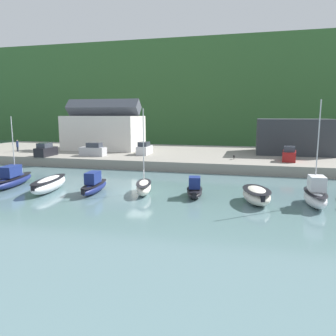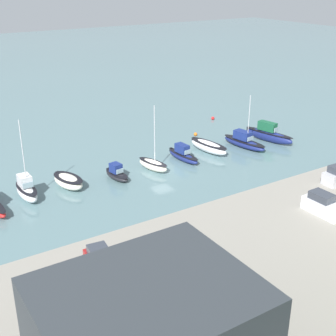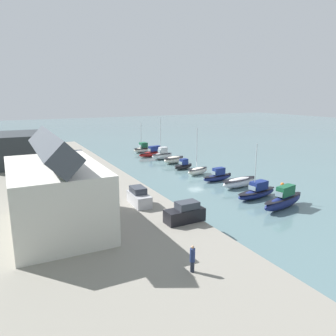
{
  "view_description": "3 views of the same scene",
  "coord_description": "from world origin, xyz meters",
  "px_view_note": "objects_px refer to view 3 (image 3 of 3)",
  "views": [
    {
      "loc": [
        11.28,
        -32.2,
        8.09
      ],
      "look_at": [
        2.03,
        4.51,
        1.89
      ],
      "focal_mm": 35.0,
      "sensor_mm": 36.0,
      "label": 1
    },
    {
      "loc": [
        29.13,
        47.23,
        23.78
      ],
      "look_at": [
        0.82,
        2.68,
        1.58
      ],
      "focal_mm": 50.0,
      "sensor_mm": 36.0,
      "label": 2
    },
    {
      "loc": [
        -49.05,
        30.53,
        14.5
      ],
      "look_at": [
        -1.29,
        6.29,
        2.43
      ],
      "focal_mm": 35.0,
      "sensor_mm": 36.0,
      "label": 3
    }
  ],
  "objects_px": {
    "parked_car_3": "(91,186)",
    "pickup_truck_0": "(57,143)",
    "moored_boat_3": "(218,176)",
    "moored_boat_6": "(174,160)",
    "dog_on_quay": "(86,166)",
    "moored_boat_0": "(284,200)",
    "moored_boat_9": "(143,149)",
    "person_on_quay": "(192,258)",
    "moored_boat_1": "(257,192)",
    "parked_car_1": "(75,157)",
    "moored_boat_8": "(154,153)",
    "parked_car_2": "(185,213)",
    "parked_car_0": "(139,197)",
    "mooring_buoy_1": "(282,184)",
    "moored_boat_4": "(198,171)",
    "moored_boat_2": "(239,182)",
    "moored_boat_7": "(162,155)",
    "moored_boat_5": "(183,166)"
  },
  "relations": [
    {
      "from": "mooring_buoy_1",
      "to": "moored_boat_7",
      "type": "bearing_deg",
      "value": 14.77
    },
    {
      "from": "moored_boat_6",
      "to": "dog_on_quay",
      "type": "xyz_separation_m",
      "value": [
        -3.04,
        19.53,
        1.07
      ]
    },
    {
      "from": "mooring_buoy_1",
      "to": "moored_boat_5",
      "type": "bearing_deg",
      "value": 24.95
    },
    {
      "from": "moored_boat_7",
      "to": "moored_boat_1",
      "type": "bearing_deg",
      "value": 177.43
    },
    {
      "from": "moored_boat_3",
      "to": "parked_car_3",
      "type": "relative_size",
      "value": 1.42
    },
    {
      "from": "moored_boat_0",
      "to": "pickup_truck_0",
      "type": "xyz_separation_m",
      "value": [
        58.57,
        19.43,
        1.12
      ]
    },
    {
      "from": "moored_boat_1",
      "to": "moored_boat_2",
      "type": "relative_size",
      "value": 1.11
    },
    {
      "from": "parked_car_1",
      "to": "pickup_truck_0",
      "type": "relative_size",
      "value": 0.9
    },
    {
      "from": "moored_boat_2",
      "to": "person_on_quay",
      "type": "bearing_deg",
      "value": 126.89
    },
    {
      "from": "parked_car_3",
      "to": "pickup_truck_0",
      "type": "xyz_separation_m",
      "value": [
        45.02,
        -2.32,
        -0.1
      ]
    },
    {
      "from": "pickup_truck_0",
      "to": "moored_boat_3",
      "type": "bearing_deg",
      "value": 110.89
    },
    {
      "from": "moored_boat_8",
      "to": "pickup_truck_0",
      "type": "relative_size",
      "value": 1.74
    },
    {
      "from": "parked_car_3",
      "to": "parked_car_1",
      "type": "bearing_deg",
      "value": -7.72
    },
    {
      "from": "moored_boat_9",
      "to": "person_on_quay",
      "type": "xyz_separation_m",
      "value": [
        -57.33,
        19.81,
        1.57
      ]
    },
    {
      "from": "moored_boat_0",
      "to": "person_on_quay",
      "type": "xyz_separation_m",
      "value": [
        -10.2,
        19.98,
        1.4
      ]
    },
    {
      "from": "moored_boat_0",
      "to": "moored_boat_1",
      "type": "xyz_separation_m",
      "value": [
        4.91,
        0.06,
        -0.22
      ]
    },
    {
      "from": "moored_boat_1",
      "to": "mooring_buoy_1",
      "type": "relative_size",
      "value": 14.39
    },
    {
      "from": "moored_boat_8",
      "to": "parked_car_2",
      "type": "relative_size",
      "value": 1.98
    },
    {
      "from": "moored_boat_3",
      "to": "pickup_truck_0",
      "type": "bearing_deg",
      "value": 20.18
    },
    {
      "from": "moored_boat_3",
      "to": "moored_boat_8",
      "type": "height_order",
      "value": "moored_boat_8"
    },
    {
      "from": "moored_boat_0",
      "to": "moored_boat_4",
      "type": "xyz_separation_m",
      "value": [
        20.52,
        0.29,
        -0.35
      ]
    },
    {
      "from": "moored_boat_4",
      "to": "moored_boat_7",
      "type": "xyz_separation_m",
      "value": [
        16.25,
        -0.63,
        0.3
      ]
    },
    {
      "from": "moored_boat_8",
      "to": "dog_on_quay",
      "type": "xyz_separation_m",
      "value": [
        -12.49,
        19.06,
        0.98
      ]
    },
    {
      "from": "parked_car_1",
      "to": "mooring_buoy_1",
      "type": "relative_size",
      "value": 7.99
    },
    {
      "from": "moored_boat_8",
      "to": "parked_car_1",
      "type": "relative_size",
      "value": 1.92
    },
    {
      "from": "moored_boat_5",
      "to": "parked_car_0",
      "type": "xyz_separation_m",
      "value": [
        -19.75,
        17.37,
        1.6
      ]
    },
    {
      "from": "moored_boat_0",
      "to": "parked_car_1",
      "type": "bearing_deg",
      "value": 14.77
    },
    {
      "from": "moored_boat_1",
      "to": "parked_car_0",
      "type": "height_order",
      "value": "moored_boat_1"
    },
    {
      "from": "person_on_quay",
      "to": "parked_car_0",
      "type": "bearing_deg",
      "value": -7.82
    },
    {
      "from": "parked_car_2",
      "to": "pickup_truck_0",
      "type": "distance_m",
      "value": 59.94
    },
    {
      "from": "moored_boat_8",
      "to": "parked_car_3",
      "type": "relative_size",
      "value": 1.98
    },
    {
      "from": "moored_boat_2",
      "to": "moored_boat_5",
      "type": "bearing_deg",
      "value": -1.68
    },
    {
      "from": "pickup_truck_0",
      "to": "parked_car_1",
      "type": "bearing_deg",
      "value": 86.71
    },
    {
      "from": "parked_car_0",
      "to": "dog_on_quay",
      "type": "bearing_deg",
      "value": -85.51
    },
    {
      "from": "parked_car_2",
      "to": "dog_on_quay",
      "type": "distance_m",
      "value": 30.12
    },
    {
      "from": "moored_boat_4",
      "to": "pickup_truck_0",
      "type": "xyz_separation_m",
      "value": [
        38.05,
        19.14,
        1.47
      ]
    },
    {
      "from": "moored_boat_0",
      "to": "moored_boat_3",
      "type": "xyz_separation_m",
      "value": [
        15.31,
        -0.47,
        -0.3
      ]
    },
    {
      "from": "moored_boat_8",
      "to": "parked_car_3",
      "type": "height_order",
      "value": "parked_car_3"
    },
    {
      "from": "moored_boat_3",
      "to": "mooring_buoy_1",
      "type": "relative_size",
      "value": 11.03
    },
    {
      "from": "parked_car_3",
      "to": "person_on_quay",
      "type": "height_order",
      "value": "parked_car_3"
    },
    {
      "from": "moored_boat_5",
      "to": "person_on_quay",
      "type": "xyz_separation_m",
      "value": [
        -35.99,
        19.6,
        1.78
      ]
    },
    {
      "from": "moored_boat_1",
      "to": "parked_car_1",
      "type": "bearing_deg",
      "value": 22.54
    },
    {
      "from": "parked_car_2",
      "to": "parked_car_3",
      "type": "bearing_deg",
      "value": 21.66
    },
    {
      "from": "moored_boat_4",
      "to": "moored_boat_7",
      "type": "bearing_deg",
      "value": -16.58
    },
    {
      "from": "moored_boat_6",
      "to": "moored_boat_7",
      "type": "height_order",
      "value": "moored_boat_7"
    },
    {
      "from": "moored_boat_5",
      "to": "mooring_buoy_1",
      "type": "relative_size",
      "value": 7.83
    },
    {
      "from": "moored_boat_0",
      "to": "parked_car_0",
      "type": "distance_m",
      "value": 18.79
    },
    {
      "from": "moored_boat_5",
      "to": "parked_car_2",
      "type": "distance_m",
      "value": 31.02
    },
    {
      "from": "parked_car_0",
      "to": "moored_boat_9",
      "type": "bearing_deg",
      "value": -111.62
    },
    {
      "from": "moored_boat_1",
      "to": "moored_boat_4",
      "type": "relative_size",
      "value": 0.91
    }
  ]
}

